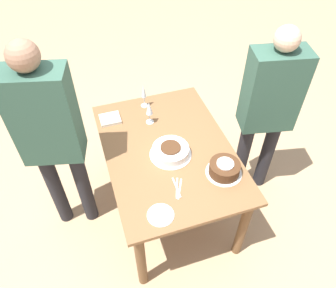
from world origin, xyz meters
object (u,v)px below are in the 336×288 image
person_cutting (269,105)px  cake_center_white (170,151)px  wine_glass_near (144,92)px  cake_front_chocolate (224,169)px  wine_glass_far (149,109)px  person_watching (50,133)px

person_cutting → cake_center_white: bearing=16.8°
wine_glass_near → cake_front_chocolate: bearing=-159.5°
wine_glass_far → person_cutting: person_cutting is taller
cake_center_white → cake_front_chocolate: (-0.28, -0.30, 0.01)m
wine_glass_far → person_watching: size_ratio=0.12×
cake_front_chocolate → wine_glass_near: bearing=20.5°
wine_glass_near → person_cutting: (-0.53, -0.83, 0.06)m
cake_center_white → person_cutting: bearing=-85.1°
wine_glass_far → wine_glass_near: bearing=-3.8°
cake_center_white → wine_glass_near: 0.61m
cake_center_white → person_watching: (0.20, 0.77, 0.24)m
cake_front_chocolate → wine_glass_far: wine_glass_far is taller
cake_front_chocolate → person_watching: bearing=66.1°
cake_front_chocolate → wine_glass_far: (0.67, 0.34, 0.09)m
cake_center_white → wine_glass_near: (0.60, 0.03, 0.11)m
wine_glass_near → person_watching: person_watching is taller
cake_center_white → person_cutting: (0.07, -0.80, 0.17)m
wine_glass_near → cake_center_white: bearing=-177.2°
cake_front_chocolate → cake_center_white: bearing=47.0°
wine_glass_near → wine_glass_far: bearing=176.2°
person_cutting → wine_glass_far: bearing=-8.6°
wine_glass_far → cake_front_chocolate: bearing=-152.7°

